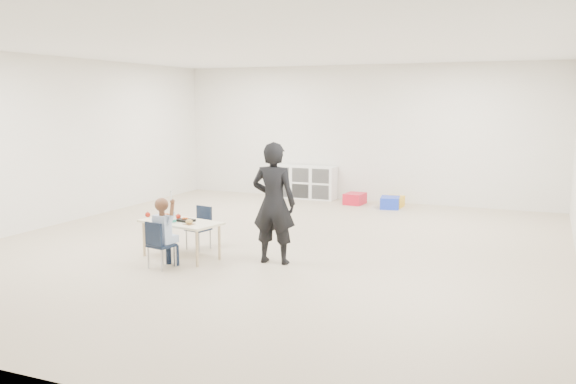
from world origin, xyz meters
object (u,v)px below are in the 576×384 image
at_px(child, 161,231).
at_px(cubby_shelf, 304,182).
at_px(adult, 274,203).
at_px(table, 181,239).
at_px(chair_near, 162,244).

distance_m(child, cubby_shelf, 5.86).
bearing_deg(adult, table, 6.47).
xyz_separation_m(chair_near, child, (0.00, 0.00, 0.17)).
height_order(table, chair_near, chair_near).
distance_m(table, cubby_shelf, 5.34).
bearing_deg(table, child, -73.02).
distance_m(table, child, 0.56).
bearing_deg(adult, cubby_shelf, -77.84).
bearing_deg(adult, chair_near, 27.69).
relative_size(chair_near, cubby_shelf, 0.43).
height_order(child, adult, adult).
distance_m(cubby_shelf, adult, 5.33).
xyz_separation_m(table, cubby_shelf, (-0.37, 5.33, 0.10)).
bearing_deg(cubby_shelf, adult, -72.47).
xyz_separation_m(table, child, (0.05, -0.51, 0.22)).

